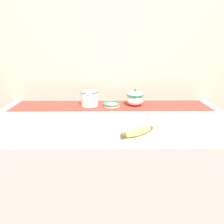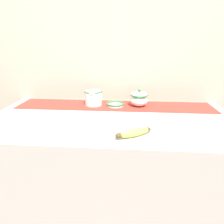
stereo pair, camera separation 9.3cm
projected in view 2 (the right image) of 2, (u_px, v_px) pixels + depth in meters
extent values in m
cube|color=#B7B2AD|center=(112.00, 182.00, 1.29)|extent=(1.42, 0.71, 0.89)
cube|color=#B7AD99|center=(116.00, 57.00, 1.40)|extent=(2.22, 0.04, 2.40)
cube|color=#B23328|center=(115.00, 106.00, 1.35)|extent=(1.31, 0.24, 0.00)
cylinder|color=white|center=(93.00, 98.00, 1.35)|extent=(0.12, 0.12, 0.10)
torus|color=#1E7038|center=(93.00, 91.00, 1.33)|extent=(0.12, 0.12, 0.01)
torus|color=white|center=(95.00, 94.00, 1.41)|extent=(0.05, 0.01, 0.05)
ellipsoid|color=white|center=(92.00, 94.00, 1.29)|extent=(0.03, 0.03, 0.02)
ellipsoid|color=white|center=(139.00, 100.00, 1.33)|extent=(0.12, 0.12, 0.08)
torus|color=#1E7038|center=(139.00, 95.00, 1.32)|extent=(0.12, 0.12, 0.01)
ellipsoid|color=white|center=(139.00, 94.00, 1.32)|extent=(0.11, 0.11, 0.03)
sphere|color=#1E7038|center=(139.00, 91.00, 1.31)|extent=(0.02, 0.02, 0.02)
cylinder|color=white|center=(115.00, 105.00, 1.34)|extent=(0.11, 0.11, 0.01)
torus|color=#1E7038|center=(115.00, 104.00, 1.34)|extent=(0.12, 0.12, 0.01)
ellipsoid|color=#CCD156|center=(134.00, 132.00, 0.90)|extent=(0.16, 0.12, 0.04)
ellipsoid|color=brown|center=(119.00, 136.00, 0.87)|extent=(0.04, 0.04, 0.02)
ellipsoid|color=brown|center=(148.00, 129.00, 0.93)|extent=(0.04, 0.03, 0.02)
cube|color=#B7B7BC|center=(134.00, 114.00, 1.19)|extent=(0.14, 0.03, 0.00)
ellipsoid|color=#B7B7BC|center=(149.00, 115.00, 1.17)|extent=(0.04, 0.03, 0.01)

